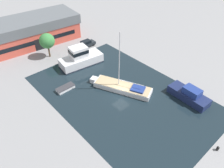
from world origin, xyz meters
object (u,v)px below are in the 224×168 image
object	(u,v)px
quay_tree_near_building	(47,41)
motor_cruiser	(81,58)
warehouse_building	(31,31)
parked_car	(86,44)
small_dinghy	(65,88)
sailboat_moored	(122,87)
cabin_boat	(189,95)

from	to	relation	value
quay_tree_near_building	motor_cruiser	bearing A→B (deg)	-66.05
warehouse_building	parked_car	xyz separation A→B (m)	(8.57, -10.92, -2.34)
warehouse_building	parked_car	world-z (taller)	warehouse_building
quay_tree_near_building	small_dinghy	distance (m)	13.67
sailboat_moored	motor_cruiser	size ratio (longest dim) A/B	1.21
parked_car	cabin_boat	xyz separation A→B (m)	(1.87, -27.51, 0.12)
parked_car	small_dinghy	bearing A→B (deg)	-49.30
warehouse_building	motor_cruiser	distance (m)	16.88
quay_tree_near_building	motor_cruiser	distance (m)	8.57
warehouse_building	motor_cruiser	size ratio (longest dim) A/B	2.46
warehouse_building	quay_tree_near_building	bearing A→B (deg)	-87.24
motor_cruiser	small_dinghy	world-z (taller)	motor_cruiser
small_dinghy	cabin_boat	bearing A→B (deg)	40.98
parked_car	cabin_boat	distance (m)	27.57
sailboat_moored	small_dinghy	world-z (taller)	sailboat_moored
warehouse_building	small_dinghy	xyz separation A→B (m)	(-4.33, -21.64, -2.84)
quay_tree_near_building	parked_car	world-z (taller)	quay_tree_near_building
warehouse_building	small_dinghy	distance (m)	22.25
small_dinghy	cabin_boat	distance (m)	22.37
warehouse_building	small_dinghy	world-z (taller)	warehouse_building
warehouse_building	small_dinghy	size ratio (longest dim) A/B	6.72
cabin_boat	warehouse_building	bearing A→B (deg)	107.97
small_dinghy	sailboat_moored	bearing A→B (deg)	47.92
parked_car	quay_tree_near_building	bearing A→B (deg)	-100.83
warehouse_building	cabin_boat	size ratio (longest dim) A/B	3.16
sailboat_moored	cabin_boat	distance (m)	11.97
parked_car	warehouse_building	bearing A→B (deg)	-140.88
sailboat_moored	cabin_boat	world-z (taller)	sailboat_moored
parked_car	cabin_boat	size ratio (longest dim) A/B	0.60
quay_tree_near_building	sailboat_moored	xyz separation A→B (m)	(4.03, -19.63, -3.34)
parked_car	sailboat_moored	bearing A→B (deg)	-14.86
quay_tree_near_building	sailboat_moored	size ratio (longest dim) A/B	0.48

